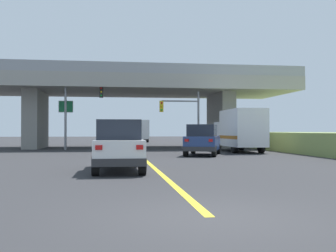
# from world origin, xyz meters

# --- Properties ---
(ground) EXTENTS (160.00, 160.00, 0.00)m
(ground) POSITION_xyz_m (0.00, 31.69, 0.00)
(ground) COLOR #2B2B2D
(overpass_bridge) EXTENTS (30.65, 10.45, 7.43)m
(overpass_bridge) POSITION_xyz_m (0.00, 31.69, 5.36)
(overpass_bridge) COLOR gray
(overpass_bridge) RESTS_ON ground
(lane_divider_stripe) EXTENTS (0.20, 28.53, 0.01)m
(lane_divider_stripe) POSITION_xyz_m (0.00, 14.26, 0.00)
(lane_divider_stripe) COLOR yellow
(lane_divider_stripe) RESTS_ON ground
(suv_lead) EXTENTS (1.92, 4.74, 2.02)m
(suv_lead) POSITION_xyz_m (-1.55, 8.91, 1.01)
(suv_lead) COLOR silver
(suv_lead) RESTS_ON ground
(suv_crossing) EXTENTS (3.37, 4.90, 2.02)m
(suv_crossing) POSITION_xyz_m (4.09, 18.50, 1.01)
(suv_crossing) COLOR navy
(suv_crossing) RESTS_ON ground
(box_truck) EXTENTS (2.33, 6.72, 3.21)m
(box_truck) POSITION_xyz_m (7.91, 22.45, 1.67)
(box_truck) COLOR silver
(box_truck) RESTS_ON ground
(sedan_oncoming) EXTENTS (1.99, 4.37, 2.02)m
(sedan_oncoming) POSITION_xyz_m (-0.95, 38.18, 1.01)
(sedan_oncoming) COLOR slate
(sedan_oncoming) RESTS_ON ground
(traffic_signal_nearside) EXTENTS (3.53, 0.36, 5.10)m
(traffic_signal_nearside) POSITION_xyz_m (4.46, 27.23, 3.17)
(traffic_signal_nearside) COLOR slate
(traffic_signal_nearside) RESTS_ON ground
(traffic_signal_farside) EXTENTS (3.21, 0.36, 6.09)m
(traffic_signal_farside) POSITION_xyz_m (-4.69, 27.10, 3.87)
(traffic_signal_farside) COLOR slate
(traffic_signal_farside) RESTS_ON ground
(highway_sign) EXTENTS (1.29, 0.17, 4.49)m
(highway_sign) POSITION_xyz_m (-5.96, 29.65, 3.23)
(highway_sign) COLOR slate
(highway_sign) RESTS_ON ground
(semi_truck_distant) EXTENTS (2.33, 7.22, 3.18)m
(semi_truck_distant) POSITION_xyz_m (2.16, 51.75, 1.66)
(semi_truck_distant) COLOR red
(semi_truck_distant) RESTS_ON ground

